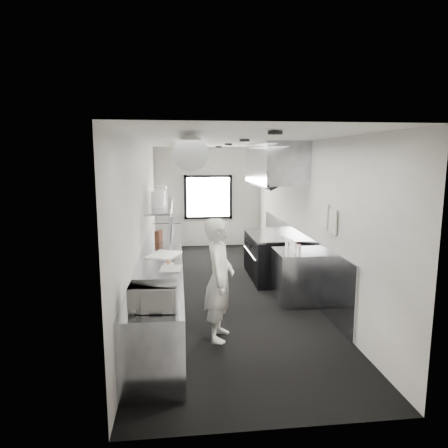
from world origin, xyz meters
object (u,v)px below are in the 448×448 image
object	(u,v)px
line_cook	(219,279)
knife_block	(159,236)
far_work_table	(167,236)
plate_stack_b	(161,197)
plate_stack_c	(161,194)
plate_stack_d	(161,193)
squeeze_bottle_e	(287,243)
cutting_board	(164,255)
squeeze_bottle_b	(295,248)
plate_stack_a	(158,199)
small_plate	(169,264)
prep_counter	(162,277)
range	(270,256)
squeeze_bottle_a	(299,250)
squeeze_bottle_c	(293,247)
exhaust_hood	(274,163)
microwave	(153,297)
deli_tub_b	(140,287)
pass_shelf	(161,205)
squeeze_bottle_d	(291,244)
bottle_station	(294,276)
deli_tub_a	(139,292)

from	to	relation	value
line_cook	knife_block	world-z (taller)	line_cook
far_work_table	plate_stack_b	size ratio (longest dim) A/B	3.56
plate_stack_c	knife_block	bearing A→B (deg)	-92.22
plate_stack_d	squeeze_bottle_e	world-z (taller)	plate_stack_d
cutting_board	squeeze_bottle_b	bearing A→B (deg)	-2.29
plate_stack_a	squeeze_bottle_e	distance (m)	2.56
small_plate	squeeze_bottle_b	xyz separation A→B (m)	(2.13, 0.53, 0.08)
plate_stack_b	line_cook	bearing A→B (deg)	-71.24
prep_counter	range	world-z (taller)	range
squeeze_bottle_a	squeeze_bottle_c	world-z (taller)	squeeze_bottle_a
exhaust_hood	microwave	bearing A→B (deg)	-120.08
small_plate	plate_stack_c	distance (m)	2.69
deli_tub_b	squeeze_bottle_b	world-z (taller)	squeeze_bottle_b
pass_shelf	squeeze_bottle_d	size ratio (longest dim) A/B	18.28
deli_tub_b	cutting_board	xyz separation A→B (m)	(0.24, 1.79, -0.04)
range	microwave	bearing A→B (deg)	-119.42
pass_shelf	plate_stack_c	xyz separation A→B (m)	(-0.01, 0.21, 0.21)
cutting_board	knife_block	xyz separation A→B (m)	(-0.14, 1.11, 0.10)
far_work_table	knife_block	size ratio (longest dim) A/B	5.48
knife_block	squeeze_bottle_c	xyz separation A→B (m)	(2.36, -1.08, -0.03)
plate_stack_c	squeeze_bottle_a	size ratio (longest dim) A/B	1.82
plate_stack_c	squeeze_bottle_c	world-z (taller)	plate_stack_c
plate_stack_b	prep_counter	bearing A→B (deg)	-88.29
squeeze_bottle_d	deli_tub_b	bearing A→B (deg)	-140.96
bottle_station	deli_tub_b	xyz separation A→B (m)	(-2.49, -1.81, 0.50)
exhaust_hood	plate_stack_c	xyz separation A→B (m)	(-2.30, 0.51, -0.65)
pass_shelf	far_work_table	distance (m)	2.45
pass_shelf	range	xyz separation A→B (m)	(2.23, -0.30, -1.07)
pass_shelf	small_plate	size ratio (longest dim) A/B	17.60
prep_counter	knife_block	size ratio (longest dim) A/B	27.42
plate_stack_a	plate_stack_d	bearing A→B (deg)	89.27
squeeze_bottle_a	far_work_table	bearing A→B (deg)	118.30
deli_tub_b	squeeze_bottle_b	bearing A→B (deg)	34.73
knife_block	squeeze_bottle_b	distance (m)	2.64
deli_tub_b	plate_stack_d	xyz separation A→B (m)	(0.13, 4.16, 0.79)
deli_tub_b	plate_stack_a	world-z (taller)	plate_stack_a
deli_tub_b	exhaust_hood	bearing A→B (deg)	52.85
plate_stack_a	squeeze_bottle_e	size ratio (longest dim) A/B	1.79
pass_shelf	small_plate	bearing A→B (deg)	-85.48
pass_shelf	small_plate	world-z (taller)	pass_shelf
deli_tub_a	plate_stack_d	world-z (taller)	plate_stack_d
pass_shelf	squeeze_bottle_b	distance (m)	2.98
exhaust_hood	plate_stack_b	xyz separation A→B (m)	(-2.28, -0.13, -0.65)
range	line_cook	size ratio (longest dim) A/B	0.94
line_cook	knife_block	xyz separation A→B (m)	(-0.93, 2.40, 0.16)
exhaust_hood	cutting_board	world-z (taller)	exhaust_hood
squeeze_bottle_b	squeeze_bottle_e	xyz separation A→B (m)	(-0.03, 0.39, -0.00)
exhaust_hood	prep_counter	bearing A→B (deg)	-151.89
small_plate	squeeze_bottle_a	distance (m)	2.15
squeeze_bottle_c	pass_shelf	bearing A→B (deg)	143.94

